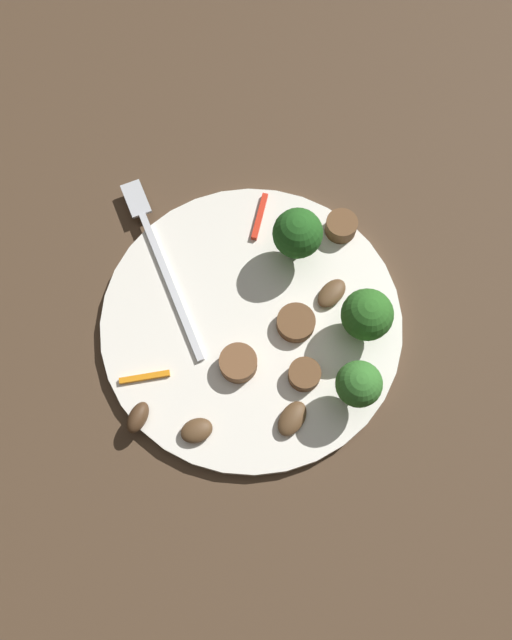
% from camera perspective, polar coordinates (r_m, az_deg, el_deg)
% --- Properties ---
extents(ground_plane, '(1.40, 1.40, 0.00)m').
position_cam_1_polar(ground_plane, '(0.53, 0.00, -0.38)').
color(ground_plane, '#4C3826').
extents(plate, '(0.25, 0.25, 0.01)m').
position_cam_1_polar(plate, '(0.52, 0.00, -0.19)').
color(plate, white).
rests_on(plate, ground_plane).
extents(fork, '(0.17, 0.08, 0.00)m').
position_cam_1_polar(fork, '(0.55, -8.57, 6.07)').
color(fork, silver).
rests_on(fork, plate).
extents(broccoli_floret_0, '(0.04, 0.04, 0.05)m').
position_cam_1_polar(broccoli_floret_0, '(0.47, 9.86, -5.82)').
color(broccoli_floret_0, '#408630').
rests_on(broccoli_floret_0, plate).
extents(broccoli_floret_1, '(0.04, 0.04, 0.06)m').
position_cam_1_polar(broccoli_floret_1, '(0.51, 4.28, 7.88)').
color(broccoli_floret_1, '#296420').
rests_on(broccoli_floret_1, plate).
extents(broccoli_floret_2, '(0.04, 0.04, 0.05)m').
position_cam_1_polar(broccoli_floret_2, '(0.49, 10.58, 0.47)').
color(broccoli_floret_2, '#347525').
rests_on(broccoli_floret_2, plate).
extents(sausage_slice_0, '(0.04, 0.04, 0.01)m').
position_cam_1_polar(sausage_slice_0, '(0.51, 4.11, -0.25)').
color(sausage_slice_0, brown).
rests_on(sausage_slice_0, plate).
extents(sausage_slice_1, '(0.04, 0.04, 0.01)m').
position_cam_1_polar(sausage_slice_1, '(0.50, -1.19, -3.96)').
color(sausage_slice_1, brown).
rests_on(sausage_slice_1, plate).
extents(sausage_slice_2, '(0.03, 0.03, 0.02)m').
position_cam_1_polar(sausage_slice_2, '(0.55, 8.22, 8.52)').
color(sausage_slice_2, brown).
rests_on(sausage_slice_2, plate).
extents(sausage_slice_3, '(0.04, 0.04, 0.01)m').
position_cam_1_polar(sausage_slice_3, '(0.50, 4.90, -4.98)').
color(sausage_slice_3, brown).
rests_on(sausage_slice_3, plate).
extents(mushroom_0, '(0.03, 0.03, 0.01)m').
position_cam_1_polar(mushroom_0, '(0.53, 7.36, 2.46)').
color(mushroom_0, brown).
rests_on(mushroom_0, plate).
extents(mushroom_1, '(0.04, 0.03, 0.01)m').
position_cam_1_polar(mushroom_1, '(0.49, 3.79, -8.99)').
color(mushroom_1, brown).
rests_on(mushroom_1, plate).
extents(mushroom_2, '(0.03, 0.02, 0.01)m').
position_cam_1_polar(mushroom_2, '(0.50, -10.32, -8.76)').
color(mushroom_2, '#4C331E').
rests_on(mushroom_2, plate).
extents(mushroom_3, '(0.03, 0.03, 0.01)m').
position_cam_1_polar(mushroom_3, '(0.49, -5.00, -10.05)').
color(mushroom_3, brown).
rests_on(mushroom_3, plate).
extents(pepper_strip_0, '(0.01, 0.04, 0.00)m').
position_cam_1_polar(pepper_strip_0, '(0.51, -9.73, -5.17)').
color(pepper_strip_0, orange).
rests_on(pepper_strip_0, plate).
extents(pepper_strip_1, '(0.04, 0.02, 0.00)m').
position_cam_1_polar(pepper_strip_1, '(0.55, 0.75, 9.48)').
color(pepper_strip_1, red).
rests_on(pepper_strip_1, plate).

